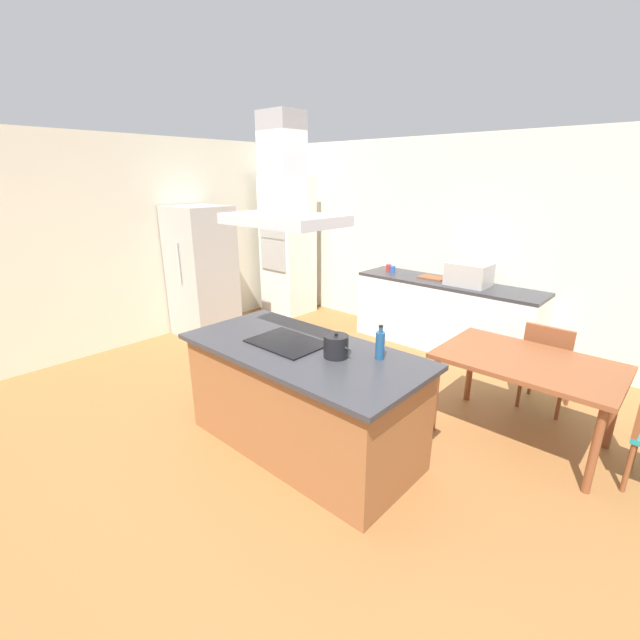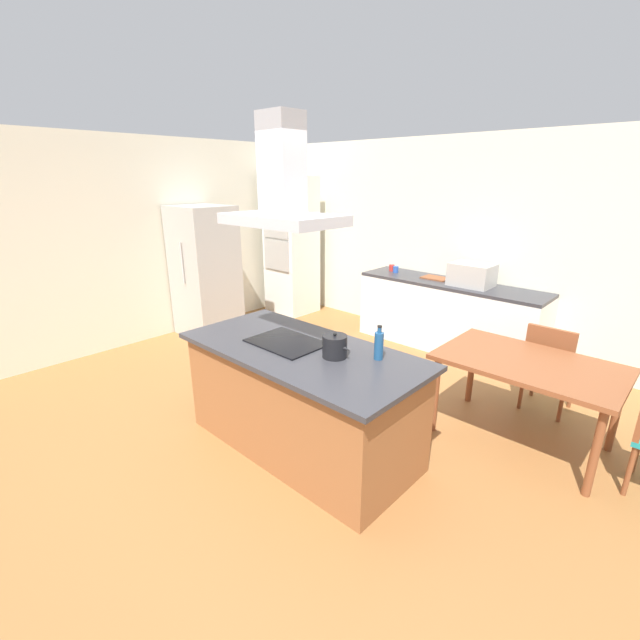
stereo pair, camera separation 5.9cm
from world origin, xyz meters
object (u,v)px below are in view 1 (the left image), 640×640
coffee_mug_blue (393,269)px  range_hood (283,190)px  wall_oven_stack (288,246)px  refrigerator (202,272)px  olive_oil_bottle (380,345)px  countertop_microwave (469,274)px  cooktop (287,342)px  cutting_board (433,278)px  tea_kettle (336,346)px  chair_facing_back_wall (547,362)px  coffee_mug_red (389,268)px  dining_table (527,369)px

coffee_mug_blue → range_hood: 3.23m
wall_oven_stack → refrigerator: size_ratio=1.21×
olive_oil_bottle → range_hood: size_ratio=0.29×
refrigerator → range_hood: size_ratio=2.02×
countertop_microwave → range_hood: size_ratio=0.56×
cooktop → cutting_board: cutting_board is taller
tea_kettle → chair_facing_back_wall: tea_kettle is taller
cooktop → coffee_mug_red: coffee_mug_red is taller
countertop_microwave → coffee_mug_blue: bearing=179.4°
olive_oil_bottle → dining_table: olive_oil_bottle is taller
cooktop → coffee_mug_blue: size_ratio=6.67×
chair_facing_back_wall → coffee_mug_blue: bearing=159.4°
countertop_microwave → chair_facing_back_wall: countertop_microwave is taller
cooktop → countertop_microwave: (0.26, 2.88, 0.13)m
cooktop → coffee_mug_blue: (-0.86, 2.89, 0.04)m
tea_kettle → wall_oven_stack: 4.13m
coffee_mug_blue → range_hood: size_ratio=0.10×
cooktop → refrigerator: refrigerator is taller
wall_oven_stack → chair_facing_back_wall: (4.22, -0.64, -0.59)m
wall_oven_stack → range_hood: range_hood is taller
tea_kettle → cooktop: bearing=-173.6°
olive_oil_bottle → cutting_board: bearing=110.3°
cooktop → coffee_mug_red: 3.10m
range_hood → chair_facing_back_wall: bearing=53.5°
dining_table → countertop_microwave: bearing=128.6°
coffee_mug_blue → range_hood: range_hood is taller
refrigerator → chair_facing_back_wall: (4.30, 0.96, -0.40)m
tea_kettle → coffee_mug_blue: 3.14m
coffee_mug_red → chair_facing_back_wall: bearing=-21.0°
wall_oven_stack → dining_table: bearing=-17.1°
olive_oil_bottle → refrigerator: bearing=167.3°
coffee_mug_red → tea_kettle: bearing=-63.6°
range_hood → coffee_mug_red: bearing=108.1°
cutting_board → dining_table: bearing=-42.4°
countertop_microwave → coffee_mug_red: bearing=176.8°
countertop_microwave → coffee_mug_blue: 1.12m
dining_table → wall_oven_stack: bearing=162.9°
cutting_board → wall_oven_stack: 2.51m
olive_oil_bottle → coffee_mug_blue: (-1.60, 2.65, -0.07)m
tea_kettle → chair_facing_back_wall: bearing=62.7°
wall_oven_stack → cutting_board: bearing=6.5°
cooktop → range_hood: (-0.00, 0.00, 1.20)m
cutting_board → range_hood: (0.25, -2.93, 1.19)m
chair_facing_back_wall → refrigerator: bearing=-167.4°
cutting_board → olive_oil_bottle: bearing=-69.7°
coffee_mug_blue → refrigerator: bearing=-136.7°
coffee_mug_red → coffee_mug_blue: bearing=-28.8°
coffee_mug_blue → chair_facing_back_wall: 2.54m
chair_facing_back_wall → wall_oven_stack: bearing=171.4°
coffee_mug_blue → chair_facing_back_wall: coffee_mug_blue is taller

